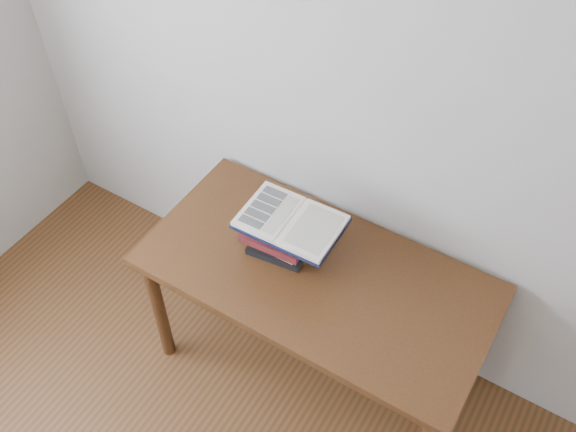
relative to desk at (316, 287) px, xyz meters
The scene contains 3 objects.
desk is the anchor object (origin of this frame).
book_stack 0.27m from the desk, behind, with size 0.27×0.21×0.19m.
open_book 0.33m from the desk, behind, with size 0.39×0.28×0.03m.
Camera 1 is at (0.72, 0.04, 2.74)m, focal length 40.00 mm.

